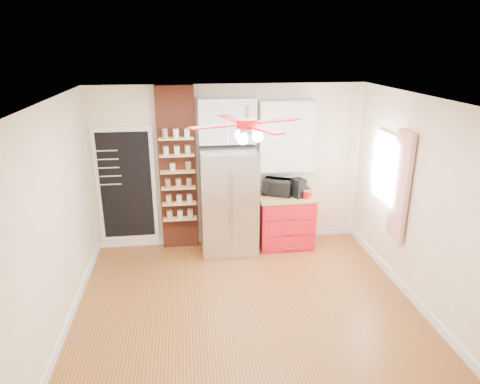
{
  "coord_description": "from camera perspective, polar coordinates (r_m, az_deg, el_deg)",
  "views": [
    {
      "loc": [
        -0.72,
        -4.85,
        3.31
      ],
      "look_at": [
        0.04,
        0.9,
        1.28
      ],
      "focal_mm": 32.0,
      "sensor_mm": 36.0,
      "label": 1
    }
  ],
  "objects": [
    {
      "name": "chalkboard",
      "position": [
        7.23,
        -14.93,
        0.84
      ],
      "size": [
        0.95,
        0.05,
        1.95
      ],
      "color": "white",
      "rests_on": "wall_back"
    },
    {
      "name": "toaster_oven",
      "position": [
        7.16,
        5.05,
        0.66
      ],
      "size": [
        0.56,
        0.48,
        0.26
      ],
      "primitive_type": "imported",
      "rotation": [
        0.0,
        0.0,
        -0.41
      ],
      "color": "black",
      "rests_on": "red_cabinet"
    },
    {
      "name": "curtain",
      "position": [
        6.24,
        20.61,
        0.69
      ],
      "size": [
        0.06,
        0.4,
        1.55
      ],
      "primitive_type": "cube",
      "color": "red",
      "rests_on": "wall_right"
    },
    {
      "name": "red_cabinet",
      "position": [
        7.31,
        6.08,
        -3.81
      ],
      "size": [
        0.94,
        0.64,
        0.9
      ],
      "color": "red",
      "rests_on": "floor"
    },
    {
      "name": "pantry_jar_beans",
      "position": [
        6.92,
        -6.91,
        3.48
      ],
      "size": [
        0.1,
        0.1,
        0.14
      ],
      "primitive_type": "cylinder",
      "rotation": [
        0.0,
        0.0,
        0.11
      ],
      "color": "#99774E",
      "rests_on": "brick_pillar"
    },
    {
      "name": "window",
      "position": [
        6.7,
        18.96,
        3.01
      ],
      "size": [
        0.04,
        0.75,
        1.05
      ],
      "primitive_type": "cube",
      "color": "white",
      "rests_on": "wall_right"
    },
    {
      "name": "canister_right",
      "position": [
        7.19,
        9.14,
        0.13
      ],
      "size": [
        0.1,
        0.1,
        0.15
      ],
      "primitive_type": "cylinder",
      "rotation": [
        0.0,
        0.0,
        0.04
      ],
      "color": "#A91F09",
      "rests_on": "red_cabinet"
    },
    {
      "name": "upper_shelf_unit",
      "position": [
        7.05,
        6.16,
        7.45
      ],
      "size": [
        0.9,
        0.3,
        1.15
      ],
      "primitive_type": "cube",
      "color": "white",
      "rests_on": "wall_back"
    },
    {
      "name": "fridge",
      "position": [
        6.95,
        -1.51,
        -1.19
      ],
      "size": [
        0.9,
        0.7,
        1.75
      ],
      "primitive_type": "cube",
      "color": "silver",
      "rests_on": "floor"
    },
    {
      "name": "floor",
      "position": [
        5.91,
        0.8,
        -14.71
      ],
      "size": [
        4.5,
        4.5,
        0.0
      ],
      "primitive_type": "plane",
      "color": "#9C6127",
      "rests_on": "ground"
    },
    {
      "name": "upper_glass_cabinet",
      "position": [
        6.81,
        -1.78,
        9.49
      ],
      "size": [
        0.9,
        0.35,
        0.7
      ],
      "primitive_type": "cube",
      "color": "white",
      "rests_on": "wall_back"
    },
    {
      "name": "wall_left",
      "position": [
        5.45,
        -23.29,
        -3.42
      ],
      "size": [
        0.02,
        4.0,
        2.7
      ],
      "primitive_type": "cube",
      "color": "#FCF4CB",
      "rests_on": "floor"
    },
    {
      "name": "coffee_maker",
      "position": [
        7.07,
        7.79,
        0.54
      ],
      "size": [
        0.24,
        0.26,
        0.31
      ],
      "primitive_type": "cube",
      "rotation": [
        0.0,
        0.0,
        0.41
      ],
      "color": "black",
      "rests_on": "red_cabinet"
    },
    {
      "name": "ceiling_fan",
      "position": [
        4.98,
        0.93,
        9.07
      ],
      "size": [
        1.4,
        1.4,
        0.44
      ],
      "color": "silver",
      "rests_on": "ceiling"
    },
    {
      "name": "canister_left",
      "position": [
        7.05,
        8.83,
        -0.39
      ],
      "size": [
        0.12,
        0.12,
        0.13
      ],
      "primitive_type": "cylinder",
      "rotation": [
        0.0,
        0.0,
        0.11
      ],
      "color": "#AB0909",
      "rests_on": "red_cabinet"
    },
    {
      "name": "wall_right",
      "position": [
        6.01,
        22.6,
        -1.25
      ],
      "size": [
        0.02,
        4.0,
        2.7
      ],
      "primitive_type": "cube",
      "color": "#FCF4CB",
      "rests_on": "floor"
    },
    {
      "name": "ceiling",
      "position": [
        4.94,
        0.94,
        12.22
      ],
      "size": [
        4.5,
        4.5,
        0.0
      ],
      "primitive_type": "plane",
      "color": "white",
      "rests_on": "wall_back"
    },
    {
      "name": "pantry_jar_oats",
      "position": [
        6.92,
        -9.0,
        3.32
      ],
      "size": [
        0.12,
        0.12,
        0.12
      ],
      "primitive_type": "cylinder",
      "rotation": [
        0.0,
        0.0,
        0.36
      ],
      "color": "beige",
      "rests_on": "brick_pillar"
    },
    {
      "name": "wall_back",
      "position": [
        7.16,
        -1.46,
        3.42
      ],
      "size": [
        4.5,
        0.02,
        2.7
      ],
      "primitive_type": "cube",
      "color": "#FCF4CB",
      "rests_on": "floor"
    },
    {
      "name": "wall_front",
      "position": [
        3.53,
        5.72,
        -14.48
      ],
      "size": [
        4.5,
        0.02,
        2.7
      ],
      "primitive_type": "cube",
      "color": "#FCF4CB",
      "rests_on": "floor"
    },
    {
      "name": "brick_pillar",
      "position": [
        7.05,
        -8.28,
        2.96
      ],
      "size": [
        0.6,
        0.16,
        2.7
      ],
      "primitive_type": "cube",
      "color": "maroon",
      "rests_on": "floor"
    }
  ]
}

